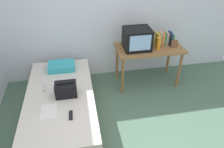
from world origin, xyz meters
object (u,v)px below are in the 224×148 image
Objects in this scene: picture_frame at (174,44)px; handbag at (66,89)px; book_row at (164,38)px; remote_silver at (44,88)px; tv at (137,39)px; water_bottle at (159,43)px; pillow at (62,66)px; desk at (149,52)px; bed at (62,106)px; remote_dark at (71,115)px; magazine at (49,111)px.

picture_frame is 1.99m from handbag.
remote_silver is at bearing -164.39° from book_row.
tv is 0.38m from water_bottle.
remote_silver is (-0.25, -0.52, -0.04)m from pillow.
desk is 5.75× the size of water_bottle.
bed is 4.56× the size of pillow.
bed is at bearing -157.76° from book_row.
remote_dark is at bearing -145.07° from water_bottle.
remote_silver reaches higher than magazine.
water_bottle is at bearing -178.26° from picture_frame.
picture_frame is at bearing -5.80° from tv.
handbag is (0.08, -0.73, 0.05)m from pillow.
book_row is 1.84m from pillow.
remote_dark is at bearing -71.69° from bed.
water_bottle is (0.36, -0.08, -0.08)m from tv.
picture_frame is at bearing 17.02° from bed.
bed is 0.55m from remote_dark.
book_row reaches higher than remote_dark.
remote_silver is at bearing 146.91° from handbag.
book_row is (0.16, 0.16, 0.01)m from water_bottle.
magazine reaches higher than bed.
remote_silver is (-2.06, -0.58, -0.38)m from book_row.
water_bottle is at bearing 27.39° from magazine.
tv is 3.06× the size of remote_silver.
handbag is (0.10, -0.04, 0.34)m from bed.
remote_dark is 0.75m from remote_silver.
remote_silver is (-0.33, 0.21, -0.09)m from handbag.
book_row is at bearing 1.78° from pillow.
water_bottle is 1.40× the size of remote_silver.
desk is 2.65× the size of pillow.
magazine is at bearing -98.24° from pillow.
desk is 0.37m from tv.
water_bottle is (1.68, 0.59, 0.62)m from bed.
water_bottle is at bearing 19.51° from bed.
handbag is (-1.57, -0.63, -0.28)m from water_bottle.
magazine is (-1.44, -1.01, -0.46)m from tv.
pillow is at bearing 178.90° from tv.
water_bottle is at bearing -135.40° from book_row.
desk is at bearing -166.76° from book_row.
tv reaches higher than book_row.
desk reaches higher than remote_dark.
remote_dark is (-1.40, -1.15, -0.17)m from desk.
bed is at bearing -160.49° from water_bottle.
book_row is (1.84, 0.75, 0.63)m from bed.
desk is at bearing -0.36° from pillow.
remote_silver is at bearing -115.45° from pillow.
water_bottle reaches higher than remote_silver.
book_row reaches higher than handbag.
remote_silver is at bearing 120.26° from remote_dark.
water_bottle reaches higher than picture_frame.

